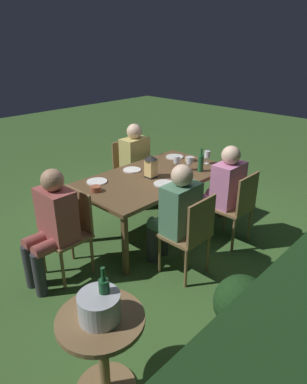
% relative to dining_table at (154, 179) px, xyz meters
% --- Properties ---
extents(ground_plane, '(16.00, 16.00, 0.00)m').
position_rel_dining_table_xyz_m(ground_plane, '(0.00, 0.00, -0.67)').
color(ground_plane, '#385B28').
extents(dining_table, '(1.86, 1.01, 0.72)m').
position_rel_dining_table_xyz_m(dining_table, '(0.00, 0.00, 0.00)').
color(dining_table, brown).
rests_on(dining_table, ground).
extents(chair_side_left_a, '(0.42, 0.40, 0.87)m').
position_rel_dining_table_xyz_m(chair_side_left_a, '(-0.42, -0.90, -0.19)').
color(chair_side_left_a, brown).
rests_on(chair_side_left_a, ground).
extents(person_in_mustard, '(0.38, 0.47, 1.15)m').
position_rel_dining_table_xyz_m(person_in_mustard, '(-0.42, -0.70, -0.04)').
color(person_in_mustard, tan).
rests_on(person_in_mustard, ground).
extents(chair_side_right_b, '(0.42, 0.40, 0.87)m').
position_rel_dining_table_xyz_m(chair_side_right_b, '(0.42, 0.90, -0.19)').
color(chair_side_right_b, brown).
rests_on(chair_side_right_b, ground).
extents(person_in_green, '(0.38, 0.47, 1.15)m').
position_rel_dining_table_xyz_m(person_in_green, '(0.42, 0.70, -0.04)').
color(person_in_green, '#4C7A5B').
rests_on(person_in_green, ground).
extents(chair_side_right_a, '(0.42, 0.40, 0.87)m').
position_rel_dining_table_xyz_m(chair_side_right_a, '(-0.42, 0.90, -0.19)').
color(chair_side_right_a, brown).
rests_on(chair_side_right_a, ground).
extents(person_in_pink, '(0.38, 0.47, 1.15)m').
position_rel_dining_table_xyz_m(person_in_pink, '(-0.42, 0.70, -0.04)').
color(person_in_pink, '#C675A3').
rests_on(person_in_pink, ground).
extents(chair_head_far, '(0.40, 0.42, 0.87)m').
position_rel_dining_table_xyz_m(chair_head_far, '(1.18, 0.00, -0.19)').
color(chair_head_far, brown).
rests_on(chair_head_far, ground).
extents(person_in_rust, '(0.48, 0.38, 1.15)m').
position_rel_dining_table_xyz_m(person_in_rust, '(1.38, 0.00, -0.04)').
color(person_in_rust, '#9E4C47').
rests_on(person_in_rust, ground).
extents(lantern_centerpiece, '(0.15, 0.15, 0.27)m').
position_rel_dining_table_xyz_m(lantern_centerpiece, '(0.06, 0.02, 0.20)').
color(lantern_centerpiece, black).
rests_on(lantern_centerpiece, dining_table).
extents(green_bottle_on_table, '(0.07, 0.07, 0.29)m').
position_rel_dining_table_xyz_m(green_bottle_on_table, '(-0.49, 0.32, 0.16)').
color(green_bottle_on_table, '#1E5B2D').
rests_on(green_bottle_on_table, dining_table).
extents(wine_glass_a, '(0.08, 0.08, 0.17)m').
position_rel_dining_table_xyz_m(wine_glass_a, '(-0.43, 0.20, 0.17)').
color(wine_glass_a, silver).
rests_on(wine_glass_a, dining_table).
extents(wine_glass_b, '(0.08, 0.08, 0.17)m').
position_rel_dining_table_xyz_m(wine_glass_b, '(-0.78, 0.21, 0.17)').
color(wine_glass_b, silver).
rests_on(wine_glass_b, dining_table).
extents(wine_glass_c, '(0.08, 0.08, 0.17)m').
position_rel_dining_table_xyz_m(wine_glass_c, '(-0.34, 0.06, 0.17)').
color(wine_glass_c, silver).
rests_on(wine_glass_c, dining_table).
extents(plate_a, '(0.23, 0.23, 0.01)m').
position_rel_dining_table_xyz_m(plate_a, '(0.12, 0.27, 0.06)').
color(plate_a, silver).
rests_on(plate_a, dining_table).
extents(plate_b, '(0.24, 0.24, 0.01)m').
position_rel_dining_table_xyz_m(plate_b, '(-0.69, -0.26, 0.06)').
color(plate_b, silver).
rests_on(plate_b, dining_table).
extents(plate_c, '(0.23, 0.23, 0.01)m').
position_rel_dining_table_xyz_m(plate_c, '(0.60, -0.31, 0.06)').
color(plate_c, white).
rests_on(plate_c, dining_table).
extents(plate_d, '(0.22, 0.22, 0.01)m').
position_rel_dining_table_xyz_m(plate_d, '(0.06, -0.30, 0.06)').
color(plate_d, white).
rests_on(plate_d, dining_table).
extents(bowl_olives, '(0.13, 0.13, 0.05)m').
position_rel_dining_table_xyz_m(bowl_olives, '(-0.72, -0.02, 0.08)').
color(bowl_olives, '#BCAD8E').
rests_on(bowl_olives, dining_table).
extents(bowl_bread, '(0.11, 0.11, 0.06)m').
position_rel_dining_table_xyz_m(bowl_bread, '(0.76, -0.12, 0.08)').
color(bowl_bread, '#9E5138').
rests_on(bowl_bread, dining_table).
extents(side_table, '(0.55, 0.55, 0.65)m').
position_rel_dining_table_xyz_m(side_table, '(1.81, 1.28, -0.24)').
color(side_table, brown).
rests_on(side_table, ground).
extents(ice_bucket, '(0.26, 0.26, 0.34)m').
position_rel_dining_table_xyz_m(ice_bucket, '(1.81, 1.28, 0.07)').
color(ice_bucket, '#B2B7BF').
rests_on(ice_bucket, side_table).
extents(potted_plant_by_hedge, '(0.42, 0.42, 0.66)m').
position_rel_dining_table_xyz_m(potted_plant_by_hedge, '(0.91, 1.75, -0.30)').
color(potted_plant_by_hedge, brown).
rests_on(potted_plant_by_hedge, ground).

